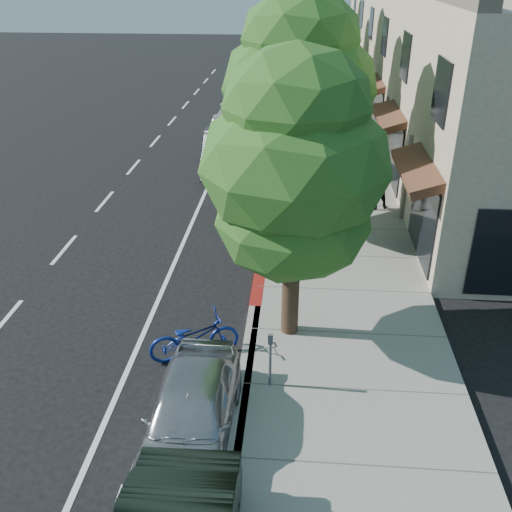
# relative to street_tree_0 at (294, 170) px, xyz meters

# --- Properties ---
(ground) EXTENTS (120.00, 120.00, 0.00)m
(ground) POSITION_rel_street_tree_0_xyz_m (-0.90, 2.00, -4.14)
(ground) COLOR black
(ground) RESTS_ON ground
(sidewalk) EXTENTS (4.60, 56.00, 0.15)m
(sidewalk) POSITION_rel_street_tree_0_xyz_m (1.40, 10.00, -4.06)
(sidewalk) COLOR gray
(sidewalk) RESTS_ON ground
(curb) EXTENTS (0.30, 56.00, 0.15)m
(curb) POSITION_rel_street_tree_0_xyz_m (-0.90, 10.00, -4.06)
(curb) COLOR #9E998E
(curb) RESTS_ON ground
(curb_red_segment) EXTENTS (0.32, 4.00, 0.15)m
(curb_red_segment) POSITION_rel_street_tree_0_xyz_m (-0.90, 3.00, -4.06)
(curb_red_segment) COLOR maroon
(curb_red_segment) RESTS_ON ground
(storefront_building) EXTENTS (10.00, 36.00, 7.00)m
(storefront_building) POSITION_rel_street_tree_0_xyz_m (8.70, 20.00, -0.64)
(storefront_building) COLOR beige
(storefront_building) RESTS_ON ground
(street_tree_0) EXTENTS (4.03, 4.03, 6.69)m
(street_tree_0) POSITION_rel_street_tree_0_xyz_m (0.00, 0.00, 0.00)
(street_tree_0) COLOR black
(street_tree_0) RESTS_ON ground
(street_tree_1) EXTENTS (4.66, 4.66, 7.43)m
(street_tree_1) POSITION_rel_street_tree_0_xyz_m (0.00, 6.00, 0.42)
(street_tree_1) COLOR black
(street_tree_1) RESTS_ON ground
(street_tree_2) EXTENTS (4.09, 4.09, 7.54)m
(street_tree_2) POSITION_rel_street_tree_0_xyz_m (0.00, 12.00, 0.63)
(street_tree_2) COLOR black
(street_tree_2) RESTS_ON ground
(street_tree_3) EXTENTS (4.64, 4.64, 8.06)m
(street_tree_3) POSITION_rel_street_tree_0_xyz_m (0.00, 18.00, 0.90)
(street_tree_3) COLOR black
(street_tree_3) RESTS_ON ground
(street_tree_4) EXTENTS (4.26, 4.26, 7.10)m
(street_tree_4) POSITION_rel_street_tree_0_xyz_m (-0.00, 24.00, 0.26)
(street_tree_4) COLOR black
(street_tree_4) RESTS_ON ground
(street_tree_5) EXTENTS (4.56, 4.56, 7.76)m
(street_tree_5) POSITION_rel_street_tree_0_xyz_m (0.00, 30.00, 0.69)
(street_tree_5) COLOR black
(street_tree_5) RESTS_ON ground
(cyclist) EXTENTS (0.45, 0.65, 1.70)m
(cyclist) POSITION_rel_street_tree_0_xyz_m (-1.45, 5.00, -3.29)
(cyclist) COLOR white
(cyclist) RESTS_ON ground
(bicycle) EXTENTS (2.16, 1.42, 1.07)m
(bicycle) POSITION_rel_street_tree_0_xyz_m (-2.10, -1.00, -3.60)
(bicycle) COLOR navy
(bicycle) RESTS_ON ground
(silver_suv) EXTENTS (3.11, 6.30, 1.72)m
(silver_suv) POSITION_rel_street_tree_0_xyz_m (-1.40, 10.00, -3.28)
(silver_suv) COLOR silver
(silver_suv) RESTS_ON ground
(dark_sedan) EXTENTS (2.04, 4.94, 1.59)m
(dark_sedan) POSITION_rel_street_tree_0_xyz_m (-3.10, 12.11, -3.34)
(dark_sedan) COLOR #222628
(dark_sedan) RESTS_ON ground
(white_pickup) EXTENTS (3.15, 6.19, 1.72)m
(white_pickup) POSITION_rel_street_tree_0_xyz_m (-2.97, 19.52, -3.28)
(white_pickup) COLOR silver
(white_pickup) RESTS_ON ground
(dark_suv_far) EXTENTS (2.52, 5.05, 1.65)m
(dark_suv_far) POSITION_rel_street_tree_0_xyz_m (-1.40, 25.97, -3.31)
(dark_suv_far) COLOR black
(dark_suv_far) RESTS_ON ground
(near_car_a) EXTENTS (1.61, 3.91, 1.33)m
(near_car_a) POSITION_rel_street_tree_0_xyz_m (-1.71, -3.50, -3.48)
(near_car_a) COLOR #B6B5BA
(near_car_a) RESTS_ON ground
(pedestrian) EXTENTS (1.07, 0.98, 1.78)m
(pedestrian) POSITION_rel_street_tree_0_xyz_m (2.83, 7.80, -3.10)
(pedestrian) COLOR black
(pedestrian) RESTS_ON sidewalk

